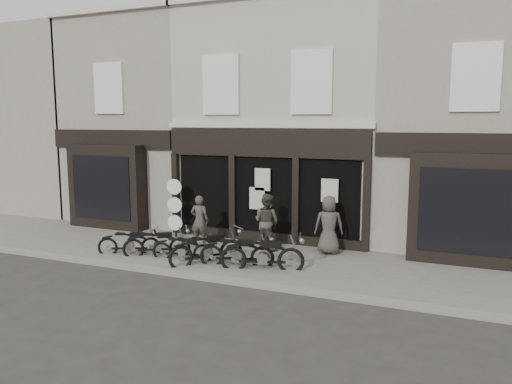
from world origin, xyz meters
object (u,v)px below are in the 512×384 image
at_px(motorcycle_1, 158,246).
at_px(man_left, 200,220).
at_px(motorcycle_2, 183,251).
at_px(motorcycle_5, 263,257).
at_px(motorcycle_4, 238,255).
at_px(motorcycle_3, 207,252).
at_px(man_right, 329,225).
at_px(motorcycle_0, 130,245).
at_px(man_centre, 267,222).
at_px(advert_sign_post, 175,210).

xyz_separation_m(motorcycle_1, man_left, (0.60, 1.55, 0.56)).
xyz_separation_m(motorcycle_2, motorcycle_5, (2.59, -0.02, 0.09)).
bearing_deg(man_left, motorcycle_4, 133.64).
relative_size(motorcycle_3, motorcycle_4, 0.92).
bearing_deg(motorcycle_4, motorcycle_1, 162.88).
bearing_deg(man_right, motorcycle_0, 5.49).
bearing_deg(man_centre, man_left, 21.73).
bearing_deg(motorcycle_0, motorcycle_3, -24.55).
relative_size(motorcycle_3, man_left, 1.15).
distance_m(motorcycle_4, man_centre, 1.99).
bearing_deg(motorcycle_1, advert_sign_post, 76.96).
distance_m(motorcycle_5, advert_sign_post, 4.94).
bearing_deg(advert_sign_post, man_centre, -15.10).
relative_size(motorcycle_3, motorcycle_5, 0.84).
bearing_deg(motorcycle_0, advert_sign_post, 61.78).
distance_m(motorcycle_3, advert_sign_post, 3.57).
height_order(motorcycle_2, man_left, man_left).
relative_size(motorcycle_1, motorcycle_5, 0.80).
height_order(motorcycle_1, motorcycle_3, motorcycle_3).
bearing_deg(motorcycle_3, motorcycle_5, -49.32).
xyz_separation_m(motorcycle_2, motorcycle_3, (0.86, -0.06, 0.08)).
height_order(motorcycle_4, advert_sign_post, advert_sign_post).
xyz_separation_m(motorcycle_4, man_centre, (0.12, 1.89, 0.61)).
relative_size(motorcycle_2, man_right, 1.03).
bearing_deg(motorcycle_2, advert_sign_post, 115.96).
height_order(motorcycle_2, advert_sign_post, advert_sign_post).
height_order(motorcycle_1, motorcycle_4, motorcycle_4).
xyz_separation_m(motorcycle_0, man_left, (1.50, 1.73, 0.58)).
height_order(motorcycle_1, motorcycle_2, motorcycle_1).
xyz_separation_m(motorcycle_3, man_centre, (1.03, 2.03, 0.59)).
bearing_deg(motorcycle_5, man_right, 44.07).
distance_m(motorcycle_0, man_right, 6.18).
relative_size(motorcycle_0, man_right, 1.00).
relative_size(motorcycle_2, motorcycle_4, 0.90).
xyz_separation_m(motorcycle_1, motorcycle_3, (1.81, -0.15, 0.04)).
distance_m(motorcycle_1, man_centre, 3.47).
height_order(man_left, advert_sign_post, advert_sign_post).
bearing_deg(man_left, motorcycle_3, 115.52).
xyz_separation_m(motorcycle_0, motorcycle_5, (4.44, 0.06, 0.08)).
xyz_separation_m(motorcycle_3, motorcycle_5, (1.73, 0.04, 0.01)).
relative_size(motorcycle_5, man_right, 1.25).
distance_m(motorcycle_1, motorcycle_4, 2.72).
distance_m(motorcycle_5, man_left, 3.42).
height_order(motorcycle_2, motorcycle_4, motorcycle_4).
height_order(motorcycle_0, man_centre, man_centre).
bearing_deg(motorcycle_1, man_centre, 1.66).
bearing_deg(man_centre, man_right, -158.16).
bearing_deg(motorcycle_4, motorcycle_0, 165.71).
distance_m(motorcycle_0, motorcycle_3, 2.71).
relative_size(man_right, advert_sign_post, 0.80).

